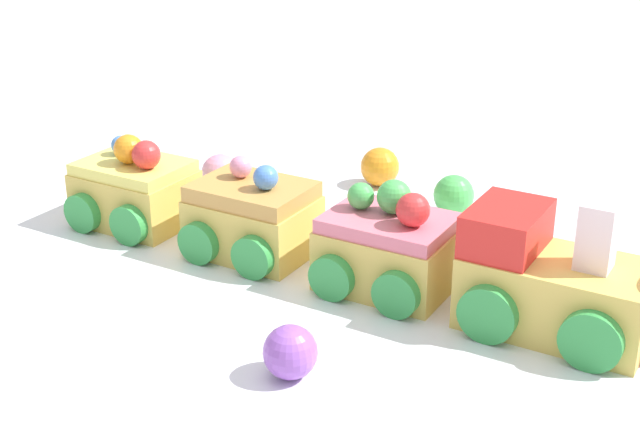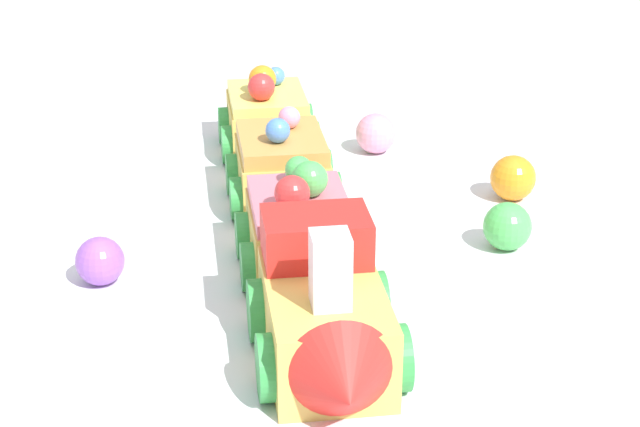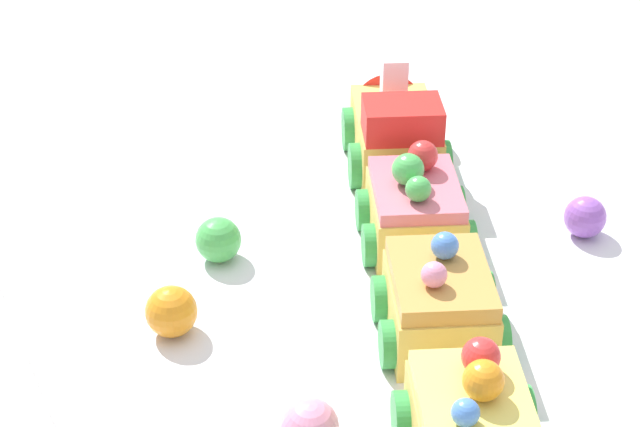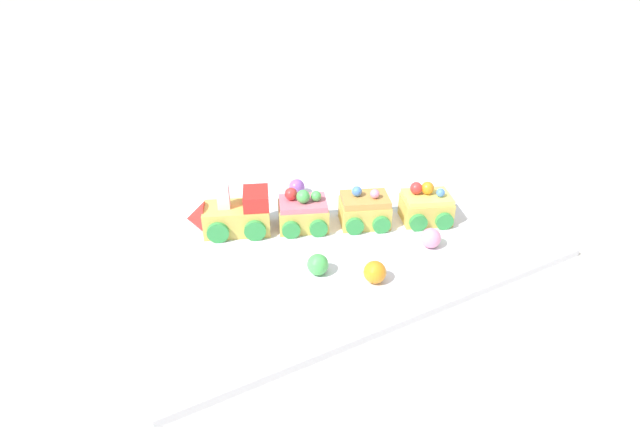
% 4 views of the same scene
% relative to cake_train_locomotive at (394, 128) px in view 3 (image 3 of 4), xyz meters
% --- Properties ---
extents(ground_plane, '(10.00, 10.00, 0.00)m').
position_rel_cake_train_locomotive_xyz_m(ground_plane, '(-0.12, 0.07, -0.04)').
color(ground_plane, beige).
extents(display_board, '(0.63, 0.46, 0.01)m').
position_rel_cake_train_locomotive_xyz_m(display_board, '(-0.12, 0.07, -0.03)').
color(display_board, white).
rests_on(display_board, ground_plane).
extents(cake_train_locomotive, '(0.14, 0.10, 0.08)m').
position_rel_cake_train_locomotive_xyz_m(cake_train_locomotive, '(0.00, 0.00, 0.00)').
color(cake_train_locomotive, '#E0BC56').
rests_on(cake_train_locomotive, display_board).
extents(cake_car_strawberry, '(0.09, 0.09, 0.07)m').
position_rel_cake_train_locomotive_xyz_m(cake_car_strawberry, '(-0.10, 0.04, -0.00)').
color(cake_car_strawberry, '#E0BC56').
rests_on(cake_car_strawberry, display_board).
extents(cake_car_caramel, '(0.09, 0.09, 0.07)m').
position_rel_cake_train_locomotive_xyz_m(cake_car_caramel, '(-0.20, 0.08, -0.00)').
color(cake_car_caramel, '#E0BC56').
rests_on(cake_car_caramel, display_board).
extents(gumball_green, '(0.03, 0.03, 0.03)m').
position_rel_cake_train_locomotive_xyz_m(gumball_green, '(-0.06, 0.17, -0.01)').
color(gumball_green, '#4CBC56').
rests_on(gumball_green, display_board).
extents(gumball_orange, '(0.03, 0.03, 0.03)m').
position_rel_cake_train_locomotive_xyz_m(gumball_orange, '(-0.12, 0.22, -0.01)').
color(gumball_orange, orange).
rests_on(gumball_orange, display_board).
extents(gumball_purple, '(0.03, 0.03, 0.03)m').
position_rel_cake_train_locomotive_xyz_m(gumball_purple, '(-0.15, -0.07, -0.01)').
color(gumball_purple, '#9956C6').
rests_on(gumball_purple, display_board).
extents(gumball_pink, '(0.03, 0.03, 0.03)m').
position_rel_cake_train_locomotive_xyz_m(gumball_pink, '(-0.25, 0.19, -0.01)').
color(gumball_pink, pink).
rests_on(gumball_pink, display_board).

